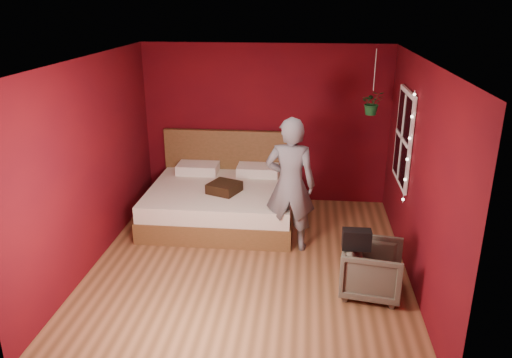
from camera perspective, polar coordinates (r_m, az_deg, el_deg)
floor at (r=6.60m, az=-0.71°, el=-9.54°), size 4.50×4.50×0.00m
room_walls at (r=5.96m, az=-0.78°, el=4.65°), size 4.04×4.54×2.62m
window at (r=6.95m, az=16.48°, el=4.55°), size 0.05×0.97×1.27m
fairy_lights at (r=6.45m, az=17.04°, el=3.32°), size 0.04×0.04×1.45m
bed at (r=7.77m, az=-3.82°, el=-2.30°), size 2.20×1.87×1.21m
person at (r=6.63m, az=3.94°, el=-0.66°), size 0.71×0.50×1.84m
armchair at (r=5.99m, az=13.15°, el=-10.02°), size 0.78×0.77×0.62m
handbag at (r=5.68m, az=11.43°, el=-6.78°), size 0.32×0.16×0.23m
throw_pillow at (r=7.37m, az=-3.65°, el=-0.98°), size 0.53×0.53×0.15m
hanging_plant at (r=7.36m, az=13.15°, el=8.49°), size 0.34×0.30×0.92m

